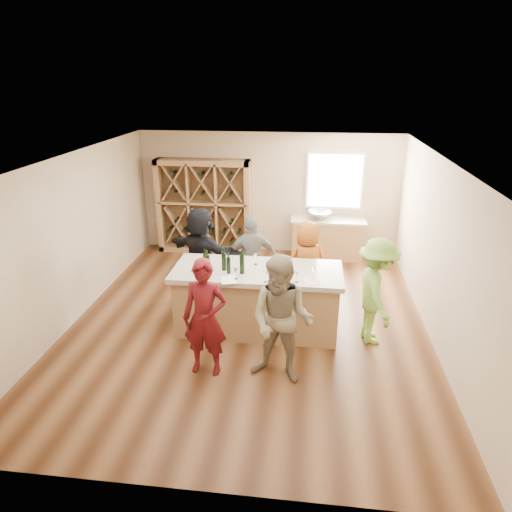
# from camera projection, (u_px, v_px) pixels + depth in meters

# --- Properties ---
(floor) EXTENTS (6.00, 7.00, 0.10)m
(floor) POSITION_uv_depth(u_px,v_px,m) (249.00, 324.00, 7.95)
(floor) COLOR brown
(floor) RESTS_ON ground
(ceiling) EXTENTS (6.00, 7.00, 0.10)m
(ceiling) POSITION_uv_depth(u_px,v_px,m) (248.00, 156.00, 6.86)
(ceiling) COLOR white
(ceiling) RESTS_ON ground
(wall_back) EXTENTS (6.00, 0.10, 2.80)m
(wall_back) POSITION_uv_depth(u_px,v_px,m) (269.00, 193.00, 10.68)
(wall_back) COLOR #C4AC8E
(wall_back) RESTS_ON ground
(wall_front) EXTENTS (6.00, 0.10, 2.80)m
(wall_front) POSITION_uv_depth(u_px,v_px,m) (196.00, 383.00, 4.13)
(wall_front) COLOR #C4AC8E
(wall_front) RESTS_ON ground
(wall_left) EXTENTS (0.10, 7.00, 2.80)m
(wall_left) POSITION_uv_depth(u_px,v_px,m) (71.00, 238.00, 7.74)
(wall_left) COLOR #C4AC8E
(wall_left) RESTS_ON ground
(wall_right) EXTENTS (0.10, 7.00, 2.80)m
(wall_right) POSITION_uv_depth(u_px,v_px,m) (443.00, 254.00, 7.07)
(wall_right) COLOR #C4AC8E
(wall_right) RESTS_ON ground
(window_frame) EXTENTS (1.30, 0.06, 1.30)m
(window_frame) POSITION_uv_depth(u_px,v_px,m) (335.00, 181.00, 10.31)
(window_frame) COLOR white
(window_frame) RESTS_ON wall_back
(window_pane) EXTENTS (1.18, 0.01, 1.18)m
(window_pane) POSITION_uv_depth(u_px,v_px,m) (335.00, 181.00, 10.27)
(window_pane) COLOR white
(window_pane) RESTS_ON wall_back
(wine_rack) EXTENTS (2.20, 0.45, 2.20)m
(wine_rack) POSITION_uv_depth(u_px,v_px,m) (204.00, 207.00, 10.70)
(wine_rack) COLOR #9E774B
(wine_rack) RESTS_ON floor
(back_counter_base) EXTENTS (1.60, 0.58, 0.86)m
(back_counter_base) POSITION_uv_depth(u_px,v_px,m) (327.00, 239.00, 10.56)
(back_counter_base) COLOR #9E774B
(back_counter_base) RESTS_ON floor
(back_counter_top) EXTENTS (1.70, 0.62, 0.06)m
(back_counter_top) POSITION_uv_depth(u_px,v_px,m) (328.00, 220.00, 10.39)
(back_counter_top) COLOR #BAAC99
(back_counter_top) RESTS_ON back_counter_base
(sink) EXTENTS (0.54, 0.54, 0.19)m
(sink) POSITION_uv_depth(u_px,v_px,m) (320.00, 215.00, 10.36)
(sink) COLOR silver
(sink) RESTS_ON back_counter_top
(faucet) EXTENTS (0.02, 0.02, 0.30)m
(faucet) POSITION_uv_depth(u_px,v_px,m) (320.00, 210.00, 10.51)
(faucet) COLOR silver
(faucet) RESTS_ON back_counter_top
(tasting_counter_base) EXTENTS (2.60, 1.00, 1.00)m
(tasting_counter_base) POSITION_uv_depth(u_px,v_px,m) (257.00, 301.00, 7.54)
(tasting_counter_base) COLOR #9E774B
(tasting_counter_base) RESTS_ON floor
(tasting_counter_top) EXTENTS (2.72, 1.12, 0.08)m
(tasting_counter_top) POSITION_uv_depth(u_px,v_px,m) (257.00, 272.00, 7.34)
(tasting_counter_top) COLOR #BAAC99
(tasting_counter_top) RESTS_ON tasting_counter_base
(wine_bottle_a) EXTENTS (0.08, 0.08, 0.28)m
(wine_bottle_a) POSITION_uv_depth(u_px,v_px,m) (205.00, 263.00, 7.23)
(wine_bottle_a) COLOR black
(wine_bottle_a) RESTS_ON tasting_counter_top
(wine_bottle_b) EXTENTS (0.10, 0.10, 0.31)m
(wine_bottle_b) POSITION_uv_depth(u_px,v_px,m) (207.00, 265.00, 7.10)
(wine_bottle_b) COLOR black
(wine_bottle_b) RESTS_ON tasting_counter_top
(wine_bottle_c) EXTENTS (0.09, 0.09, 0.30)m
(wine_bottle_c) POSITION_uv_depth(u_px,v_px,m) (224.00, 261.00, 7.25)
(wine_bottle_c) COLOR black
(wine_bottle_c) RESTS_ON tasting_counter_top
(wine_bottle_d) EXTENTS (0.08, 0.08, 0.26)m
(wine_bottle_d) POSITION_uv_depth(u_px,v_px,m) (229.00, 265.00, 7.14)
(wine_bottle_d) COLOR black
(wine_bottle_d) RESTS_ON tasting_counter_top
(wine_bottle_e) EXTENTS (0.08, 0.08, 0.31)m
(wine_bottle_e) POSITION_uv_depth(u_px,v_px,m) (242.00, 264.00, 7.13)
(wine_bottle_e) COLOR black
(wine_bottle_e) RESTS_ON tasting_counter_top
(wine_glass_a) EXTENTS (0.08, 0.08, 0.20)m
(wine_glass_a) POSITION_uv_depth(u_px,v_px,m) (236.00, 273.00, 6.94)
(wine_glass_a) COLOR white
(wine_glass_a) RESTS_ON tasting_counter_top
(wine_glass_b) EXTENTS (0.08, 0.08, 0.18)m
(wine_glass_b) POSITION_uv_depth(u_px,v_px,m) (266.00, 276.00, 6.85)
(wine_glass_b) COLOR white
(wine_glass_b) RESTS_ON tasting_counter_top
(wine_glass_c) EXTENTS (0.08, 0.08, 0.16)m
(wine_glass_c) POSITION_uv_depth(u_px,v_px,m) (296.00, 277.00, 6.84)
(wine_glass_c) COLOR white
(wine_glass_c) RESTS_ON tasting_counter_top
(wine_glass_d) EXTENTS (0.09, 0.09, 0.17)m
(wine_glass_d) POSITION_uv_depth(u_px,v_px,m) (283.00, 270.00, 7.07)
(wine_glass_d) COLOR white
(wine_glass_d) RESTS_ON tasting_counter_top
(wine_glass_e) EXTENTS (0.09, 0.09, 0.20)m
(wine_glass_e) POSITION_uv_depth(u_px,v_px,m) (313.00, 273.00, 6.96)
(wine_glass_e) COLOR white
(wine_glass_e) RESTS_ON tasting_counter_top
(tasting_menu_a) EXTENTS (0.30, 0.36, 0.00)m
(tasting_menu_a) POSITION_uv_depth(u_px,v_px,m) (228.00, 280.00, 6.95)
(tasting_menu_a) COLOR white
(tasting_menu_a) RESTS_ON tasting_counter_top
(tasting_menu_b) EXTENTS (0.30, 0.34, 0.00)m
(tasting_menu_b) POSITION_uv_depth(u_px,v_px,m) (274.00, 282.00, 6.88)
(tasting_menu_b) COLOR white
(tasting_menu_b) RESTS_ON tasting_counter_top
(tasting_menu_c) EXTENTS (0.29, 0.35, 0.00)m
(tasting_menu_c) POSITION_uv_depth(u_px,v_px,m) (311.00, 281.00, 6.91)
(tasting_menu_c) COLOR white
(tasting_menu_c) RESTS_ON tasting_counter_top
(person_near_left) EXTENTS (0.66, 0.50, 1.73)m
(person_near_left) POSITION_uv_depth(u_px,v_px,m) (205.00, 318.00, 6.30)
(person_near_left) COLOR #590F14
(person_near_left) RESTS_ON floor
(person_near_right) EXTENTS (0.99, 0.70, 1.84)m
(person_near_right) POSITION_uv_depth(u_px,v_px,m) (282.00, 321.00, 6.13)
(person_near_right) COLOR gray
(person_near_right) RESTS_ON floor
(person_server) EXTENTS (0.67, 1.18, 1.72)m
(person_server) POSITION_uv_depth(u_px,v_px,m) (376.00, 292.00, 7.07)
(person_server) COLOR #8CC64C
(person_server) RESTS_ON floor
(person_far_mid) EXTENTS (1.07, 0.72, 1.66)m
(person_far_mid) POSITION_uv_depth(u_px,v_px,m) (252.00, 259.00, 8.38)
(person_far_mid) COLOR slate
(person_far_mid) RESTS_ON floor
(person_far_right) EXTENTS (0.92, 0.78, 1.60)m
(person_far_right) POSITION_uv_depth(u_px,v_px,m) (307.00, 264.00, 8.25)
(person_far_right) COLOR #994C19
(person_far_right) RESTS_ON floor
(person_far_left) EXTENTS (1.75, 1.24, 1.78)m
(person_far_left) POSITION_uv_depth(u_px,v_px,m) (201.00, 254.00, 8.48)
(person_far_left) COLOR black
(person_far_left) RESTS_ON floor
(wine_glass_f) EXTENTS (0.07, 0.07, 0.18)m
(wine_glass_f) POSITION_uv_depth(u_px,v_px,m) (256.00, 259.00, 7.48)
(wine_glass_f) COLOR white
(wine_glass_f) RESTS_ON tasting_counter_top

